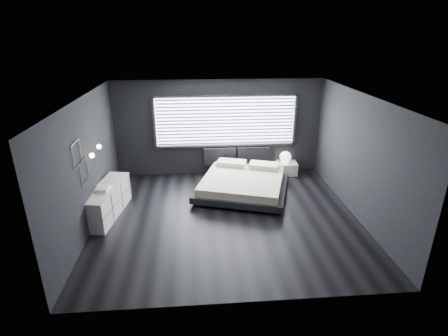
{
  "coord_description": "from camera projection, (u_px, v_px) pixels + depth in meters",
  "views": [
    {
      "loc": [
        -0.67,
        -7.13,
        4.09
      ],
      "look_at": [
        0.0,
        0.85,
        0.9
      ],
      "focal_mm": 28.0,
      "sensor_mm": 36.0,
      "label": 1
    }
  ],
  "objects": [
    {
      "name": "headboard",
      "position": [
        237.0,
        156.0,
        10.44
      ],
      "size": [
        1.96,
        0.16,
        0.52
      ],
      "color": "black",
      "rests_on": "ground"
    },
    {
      "name": "book_stack",
      "position": [
        103.0,
        189.0,
        7.85
      ],
      "size": [
        0.33,
        0.4,
        0.07
      ],
      "color": "white",
      "rests_on": "dresser"
    },
    {
      "name": "sconce_far",
      "position": [
        99.0,
        147.0,
        7.95
      ],
      "size": [
        0.18,
        0.11,
        0.11
      ],
      "color": "silver",
      "rests_on": "ground"
    },
    {
      "name": "sconce_near",
      "position": [
        92.0,
        155.0,
        7.39
      ],
      "size": [
        0.18,
        0.11,
        0.11
      ],
      "color": "silver",
      "rests_on": "ground"
    },
    {
      "name": "bed",
      "position": [
        243.0,
        183.0,
        9.3
      ],
      "size": [
        2.82,
        2.75,
        0.59
      ],
      "color": "black",
      "rests_on": "ground"
    },
    {
      "name": "window",
      "position": [
        226.0,
        121.0,
        10.08
      ],
      "size": [
        4.14,
        0.09,
        1.52
      ],
      "color": "white",
      "rests_on": "ground"
    },
    {
      "name": "wall_art_upper",
      "position": [
        77.0,
        154.0,
        6.74
      ],
      "size": [
        0.01,
        0.48,
        0.48
      ],
      "color": "#47474C",
      "rests_on": "ground"
    },
    {
      "name": "orb_lamp",
      "position": [
        285.0,
        157.0,
        10.46
      ],
      "size": [
        0.34,
        0.34,
        0.34
      ],
      "primitive_type": "sphere",
      "color": "white",
      "rests_on": "nightstand"
    },
    {
      "name": "room",
      "position": [
        227.0,
        161.0,
        7.64
      ],
      "size": [
        6.04,
        6.0,
        2.8
      ],
      "color": "black",
      "rests_on": "ground"
    },
    {
      "name": "nightstand",
      "position": [
        286.0,
        168.0,
        10.57
      ],
      "size": [
        0.65,
        0.55,
        0.36
      ],
      "primitive_type": "cube",
      "rotation": [
        0.0,
        0.0,
        -0.07
      ],
      "color": "silver",
      "rests_on": "ground"
    },
    {
      "name": "wall_art_lower",
      "position": [
        84.0,
        171.0,
        7.14
      ],
      "size": [
        0.01,
        0.48,
        0.48
      ],
      "color": "#47474C",
      "rests_on": "ground"
    },
    {
      "name": "dresser",
      "position": [
        108.0,
        201.0,
        8.15
      ],
      "size": [
        0.78,
        1.85,
        0.72
      ],
      "color": "silver",
      "rests_on": "ground"
    }
  ]
}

